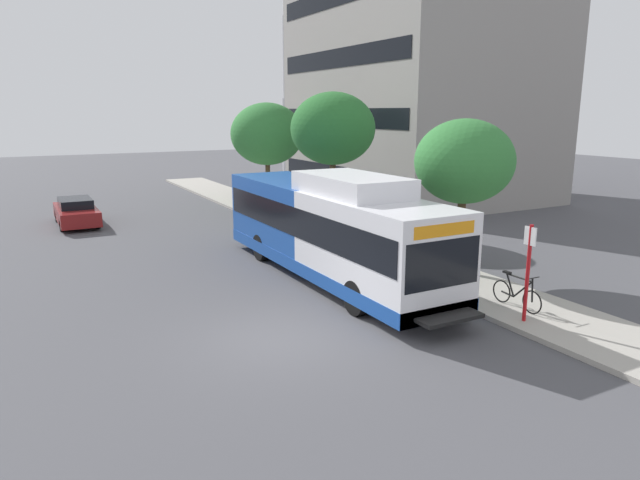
{
  "coord_description": "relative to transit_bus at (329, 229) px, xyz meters",
  "views": [
    {
      "loc": [
        -5.46,
        -12.11,
        5.57
      ],
      "look_at": [
        2.87,
        3.1,
        1.6
      ],
      "focal_mm": 31.72,
      "sensor_mm": 36.0,
      "label": 1
    }
  ],
  "objects": [
    {
      "name": "ground_plane",
      "position": [
        -3.73,
        3.98,
        -1.7
      ],
      "size": [
        120.0,
        120.0,
        0.0
      ],
      "primitive_type": "plane",
      "color": "#4C4C51"
    },
    {
      "name": "sidewalk_curb",
      "position": [
        3.27,
        1.98,
        -1.63
      ],
      "size": [
        3.0,
        56.0,
        0.14
      ],
      "primitive_type": "cube",
      "color": "#A8A399",
      "rests_on": "ground"
    },
    {
      "name": "transit_bus",
      "position": [
        0.0,
        0.0,
        0.0
      ],
      "size": [
        2.58,
        12.25,
        3.65
      ],
      "color": "white",
      "rests_on": "ground"
    },
    {
      "name": "bus_stop_sign_pole",
      "position": [
        2.33,
        -6.34,
        -0.05
      ],
      "size": [
        0.1,
        0.36,
        2.6
      ],
      "color": "red",
      "rests_on": "sidewalk_curb"
    },
    {
      "name": "bicycle_parked",
      "position": [
        2.93,
        -5.51,
        -1.14
      ],
      "size": [
        0.52,
        1.76,
        1.02
      ],
      "color": "black",
      "rests_on": "sidewalk_curb"
    },
    {
      "name": "street_tree_near_stop",
      "position": [
        4.04,
        -1.92,
        2.22
      ],
      "size": [
        3.29,
        3.29,
        5.2
      ],
      "color": "#4C3823",
      "rests_on": "sidewalk_curb"
    },
    {
      "name": "street_tree_mid_block",
      "position": [
        4.0,
        6.74,
        3.06
      ],
      "size": [
        3.89,
        3.89,
        6.29
      ],
      "color": "#4C3823",
      "rests_on": "sidewalk_curb"
    },
    {
      "name": "street_tree_far_block",
      "position": [
        4.25,
        14.91,
        2.53
      ],
      "size": [
        4.26,
        4.26,
        5.92
      ],
      "color": "#4C3823",
      "rests_on": "sidewalk_curb"
    },
    {
      "name": "parked_car_far_lane",
      "position": [
        -6.54,
        14.04,
        -1.04
      ],
      "size": [
        1.8,
        4.5,
        1.33
      ],
      "color": "maroon",
      "rests_on": "ground"
    },
    {
      "name": "lattice_comm_tower",
      "position": [
        12.31,
        28.85,
        7.93
      ],
      "size": [
        1.1,
        1.1,
        28.96
      ],
      "color": "#B7B7BC",
      "rests_on": "ground"
    }
  ]
}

